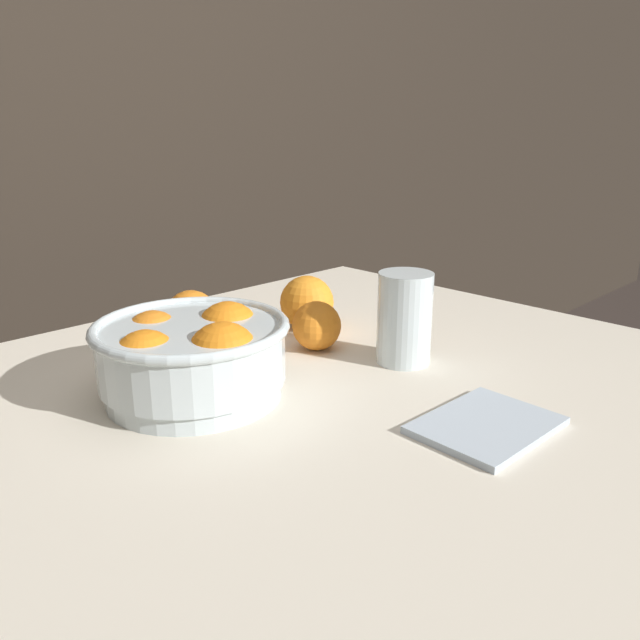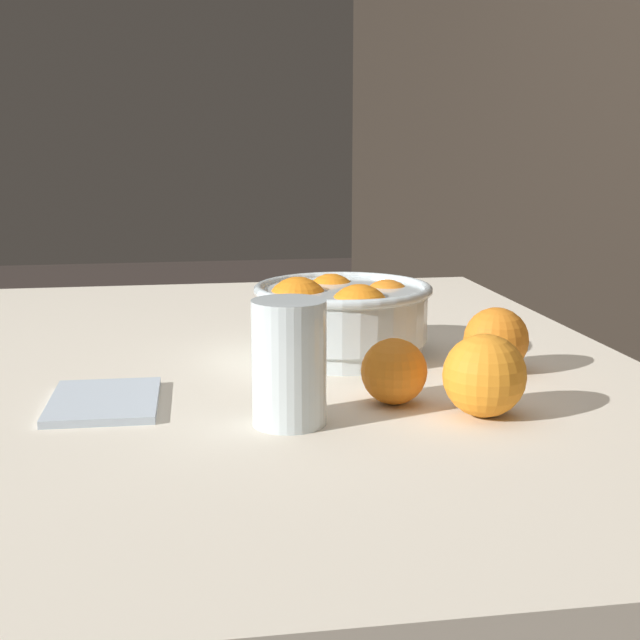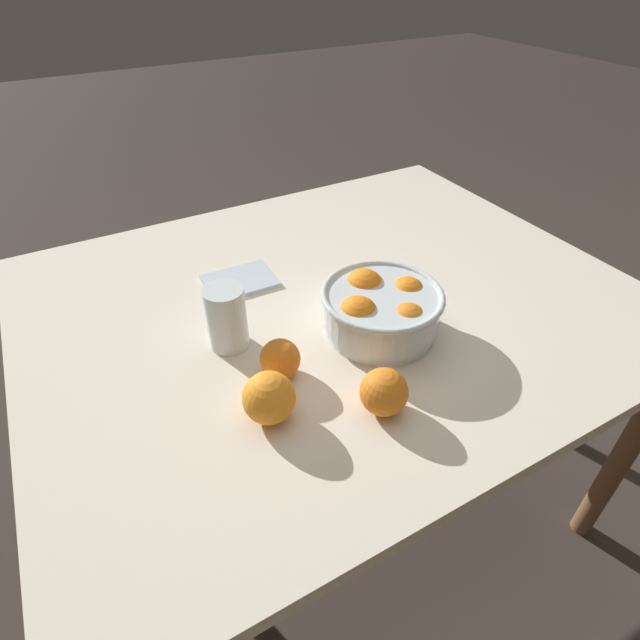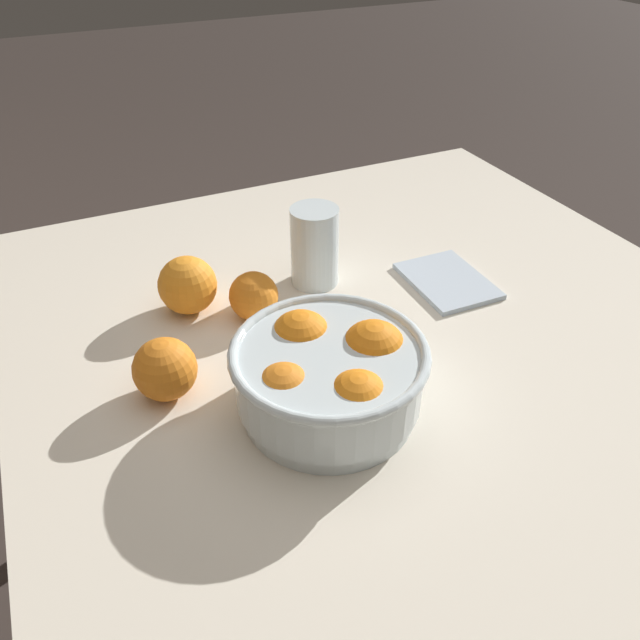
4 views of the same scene
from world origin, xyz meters
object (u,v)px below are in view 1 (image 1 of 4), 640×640
fruit_bowl (193,354)px  orange_loose_near_bowl (191,317)px  orange_loose_front (317,326)px  juice_glass (404,323)px  orange_loose_aside (307,303)px

fruit_bowl → orange_loose_near_bowl: (0.11, 0.16, -0.01)m
fruit_bowl → orange_loose_near_bowl: bearing=57.2°
orange_loose_near_bowl → orange_loose_front: (0.11, -0.15, -0.00)m
orange_loose_near_bowl → juice_glass: bearing=-59.8°
fruit_bowl → orange_loose_near_bowl: fruit_bowl is taller
orange_loose_near_bowl → orange_loose_front: size_ratio=1.11×
fruit_bowl → orange_loose_front: fruit_bowl is taller
juice_glass → orange_loose_near_bowl: size_ratio=1.59×
fruit_bowl → juice_glass: juice_glass is taller
fruit_bowl → juice_glass: bearing=-21.3°
fruit_bowl → orange_loose_aside: size_ratio=2.70×
juice_glass → orange_loose_front: size_ratio=1.76×
orange_loose_front → orange_loose_aside: (0.06, 0.08, 0.01)m
fruit_bowl → orange_loose_near_bowl: size_ratio=2.93×
orange_loose_near_bowl → orange_loose_front: bearing=-54.6°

